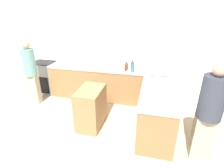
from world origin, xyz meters
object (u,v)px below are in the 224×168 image
at_px(mixing_bowl, 159,101).
at_px(wine_bottle_dark, 132,65).
at_px(island_table, 91,107).
at_px(olive_oil_bottle, 127,66).
at_px(range_oven, 45,77).
at_px(water_bottle_blue, 133,68).
at_px(hot_sauce_bottle, 126,67).
at_px(person_at_peninsula, 209,112).
at_px(person_by_range, 31,71).

distance_m(mixing_bowl, wine_bottle_dark, 1.92).
relative_size(island_table, wine_bottle_dark, 3.65).
bearing_deg(olive_oil_bottle, island_table, -111.47).
distance_m(range_oven, wine_bottle_dark, 2.75).
distance_m(mixing_bowl, water_bottle_blue, 1.66).
height_order(range_oven, olive_oil_bottle, olive_oil_bottle).
height_order(mixing_bowl, olive_oil_bottle, olive_oil_bottle).
distance_m(hot_sauce_bottle, person_at_peninsula, 2.29).
bearing_deg(olive_oil_bottle, water_bottle_blue, -50.47).
bearing_deg(person_by_range, wine_bottle_dark, 17.75).
bearing_deg(person_at_peninsula, hot_sauce_bottle, 134.81).
xyz_separation_m(hot_sauce_bottle, person_by_range, (-2.40, -0.60, -0.09)).
distance_m(island_table, hot_sauce_bottle, 1.43).
xyz_separation_m(range_oven, olive_oil_bottle, (2.55, 0.04, 0.54)).
height_order(island_table, person_at_peninsula, person_at_peninsula).
xyz_separation_m(hot_sauce_bottle, person_at_peninsula, (1.61, -1.62, -0.09)).
height_order(olive_oil_bottle, person_at_peninsula, person_at_peninsula).
height_order(island_table, hot_sauce_bottle, hot_sauce_bottle).
height_order(range_oven, wine_bottle_dark, wine_bottle_dark).
distance_m(range_oven, person_at_peninsula, 4.55).
bearing_deg(person_by_range, range_oven, 101.66).
distance_m(island_table, mixing_bowl, 1.54).
xyz_separation_m(mixing_bowl, person_at_peninsula, (0.77, -0.05, -0.05)).
xyz_separation_m(hot_sauce_bottle, wine_bottle_dark, (0.14, 0.21, -0.00)).
bearing_deg(water_bottle_blue, mixing_bowl, -66.60).
bearing_deg(hot_sauce_bottle, water_bottle_blue, -15.16).
distance_m(wine_bottle_dark, person_at_peninsula, 2.35).
height_order(island_table, mixing_bowl, mixing_bowl).
height_order(range_oven, island_table, range_oven).
distance_m(range_oven, hot_sauce_bottle, 2.62).
bearing_deg(hot_sauce_bottle, person_by_range, -165.95).
height_order(mixing_bowl, person_by_range, person_by_range).
relative_size(island_table, olive_oil_bottle, 4.40).
bearing_deg(person_by_range, island_table, -17.59).
xyz_separation_m(island_table, person_by_range, (-1.85, 0.59, 0.49)).
xyz_separation_m(hot_sauce_bottle, olive_oil_bottle, (-0.01, 0.18, -0.02)).
relative_size(water_bottle_blue, person_at_peninsula, 0.17).
relative_size(water_bottle_blue, person_by_range, 0.17).
distance_m(island_table, person_by_range, 2.01).
distance_m(mixing_bowl, hot_sauce_bottle, 1.78).
distance_m(island_table, olive_oil_bottle, 1.58).
distance_m(island_table, water_bottle_blue, 1.48).
bearing_deg(wine_bottle_dark, person_by_range, -162.25).
height_order(mixing_bowl, hot_sauce_bottle, hot_sauce_bottle).
bearing_deg(hot_sauce_bottle, range_oven, 176.86).
height_order(range_oven, mixing_bowl, mixing_bowl).
bearing_deg(water_bottle_blue, olive_oil_bottle, 129.53).
xyz_separation_m(hot_sauce_bottle, water_bottle_blue, (0.18, -0.05, 0.02)).
relative_size(mixing_bowl, wine_bottle_dark, 1.41).
xyz_separation_m(range_oven, island_table, (2.01, -1.33, -0.03)).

